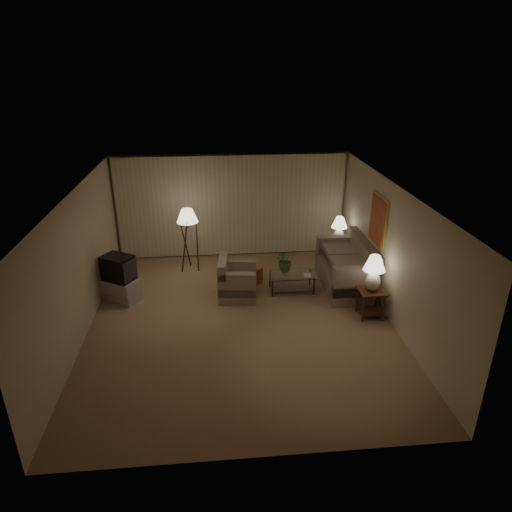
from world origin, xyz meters
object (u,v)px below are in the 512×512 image
Objects in this scene: sofa at (345,269)px; armchair at (238,282)px; coffee_table at (292,280)px; floor_lamp at (189,239)px; vase at (285,271)px; ottoman at (250,273)px; side_table_near at (371,298)px; crt_tv at (118,268)px; table_lamp_far at (339,227)px; tv_cabinet at (121,290)px; table_lamp_near at (374,270)px; side_table_far at (337,250)px.

sofa is 2.51m from armchair.
floor_lamp is at bearing 149.55° from coffee_table.
coffee_table is 0.26m from vase.
side_table_near is at bearing -38.48° from ottoman.
crt_tv is (-5.20, 1.20, 0.36)m from side_table_near.
table_lamp_far is 5.44m from tv_cabinet.
table_lamp_far reaches higher than tv_cabinet.
crt_tv is at bearing 167.06° from side_table_near.
table_lamp_near is 2.07m from vase.
tv_cabinet is at bearing 0.00° from crt_tv.
table_lamp_far reaches higher than ottoman.
sofa is at bearing 4.05° from vase.
armchair is (-2.50, -0.25, -0.09)m from sofa.
table_lamp_far is at bearing 46.44° from tv_cabinet.
side_table_far is at bearing 18.33° from ottoman.
table_lamp_far reaches higher than armchair.
coffee_table is at bearing -33.11° from ottoman.
side_table_far is at bearing 90.00° from table_lamp_near.
table_lamp_far is 3.76m from floor_lamp.
table_lamp_far reaches higher than side_table_far.
coffee_table is 3.79m from tv_cabinet.
armchair is at bearing 157.52° from side_table_near.
table_lamp_near is 4.85× the size of vase.
crt_tv is at bearing 0.00° from tv_cabinet.
table_lamp_far is 4.38× the size of vase.
crt_tv is (-3.79, -0.05, 0.50)m from coffee_table.
armchair is at bearing 29.10° from crt_tv.
floor_lamp is at bearing 147.87° from vase.
side_table_far is (0.00, 2.60, -0.01)m from side_table_near.
table_lamp_near reaches higher than side_table_near.
coffee_table is at bearing -136.27° from side_table_far.
floor_lamp is (-3.75, 2.63, -0.21)m from table_lamp_near.
table_lamp_near is at bearing -41.54° from coffee_table.
sofa reaches higher than ottoman.
vase is (3.64, 0.05, 0.24)m from tv_cabinet.
crt_tv is (0.00, 0.00, 0.52)m from tv_cabinet.
tv_cabinet is 2.96m from ottoman.
side_table_near is 0.80× the size of table_lamp_near.
table_lamp_near reaches higher than coffee_table.
ottoman is at bearing 43.80° from tv_cabinet.
tv_cabinet is (-2.55, 0.10, -0.11)m from armchair.
armchair is 1.73× the size of side_table_near.
side_table_far is at bearing 90.00° from table_lamp_far.
sofa is 1.30× the size of floor_lamp.
crt_tv is (-2.55, 0.10, 0.41)m from armchair.
table_lamp_far is (0.00, 2.60, -0.04)m from table_lamp_near.
coffee_table is 6.93× the size of vase.
tv_cabinet is 1.18× the size of crt_tv.
coffee_table is 1.79× the size of ottoman.
floor_lamp reaches higher than sofa.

